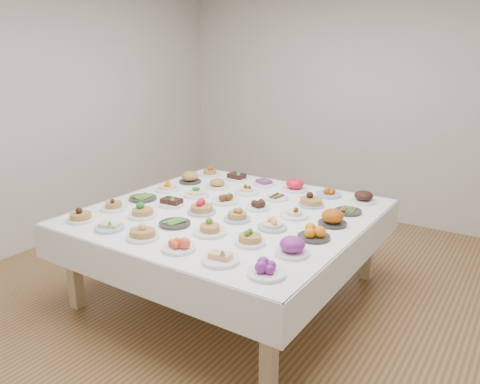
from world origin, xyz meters
The scene contains 38 objects.
room_envelope centered at (0.00, 0.00, 1.83)m, with size 5.02×5.02×2.81m.
display_table centered at (-0.17, -0.10, 0.68)m, with size 2.21×2.21×0.75m.
dish_0 centered at (-1.02, -0.95, 0.81)m, with size 0.21×0.21×0.13m.
dish_1 centered at (-0.69, -0.95, 0.78)m, with size 0.22×0.22×0.09m.
dish_2 centered at (-0.35, -0.94, 0.82)m, with size 0.24×0.23×0.15m.
dish_3 centered at (0.00, -0.95, 0.80)m, with size 0.23×0.23×0.10m.
dish_4 centered at (0.34, -0.95, 0.79)m, with size 0.24×0.24×0.10m.
dish_5 centered at (0.68, -0.95, 0.80)m, with size 0.23×0.23×0.11m.
dish_6 centered at (-1.01, -0.61, 0.80)m, with size 0.22×0.22×0.12m.
dish_7 centered at (-0.68, -0.60, 0.82)m, with size 0.23×0.23×0.15m.
dish_8 centered at (-0.34, -0.61, 0.77)m, with size 0.24×0.24×0.05m.
dish_9 centered at (-0.01, -0.60, 0.82)m, with size 0.25×0.25×0.14m.
dish_10 centered at (0.35, -0.60, 0.81)m, with size 0.21×0.21×0.12m.
dish_11 centered at (0.67, -0.59, 0.81)m, with size 0.23×0.23×0.12m.
dish_12 centered at (-1.01, -0.27, 0.77)m, with size 0.25×0.25×0.05m.
dish_13 centered at (-0.68, -0.26, 0.79)m, with size 0.22×0.22×0.10m.
dish_14 centered at (-0.34, -0.27, 0.82)m, with size 0.23×0.23×0.15m.
dish_15 centered at (0.01, -0.26, 0.81)m, with size 0.21×0.21×0.12m.
dish_16 centered at (0.33, -0.26, 0.81)m, with size 0.22×0.22×0.12m.
dish_17 centered at (0.67, -0.27, 0.80)m, with size 0.23×0.23×0.11m.
dish_18 centered at (-1.02, 0.07, 0.81)m, with size 0.23×0.23×0.13m.
dish_19 centered at (-0.67, 0.08, 0.80)m, with size 0.23×0.23×0.12m.
dish_20 centered at (-0.35, 0.08, 0.79)m, with size 0.25×0.25×0.10m.
dish_21 centered at (0.00, 0.08, 0.78)m, with size 0.21×0.21×0.09m.
dish_22 centered at (0.34, 0.07, 0.80)m, with size 0.23×0.23×0.11m.
dish_23 centered at (0.68, 0.07, 0.82)m, with size 0.24×0.24×0.14m.
dish_24 centered at (-1.02, 0.42, 0.82)m, with size 0.24×0.24×0.14m.
dish_25 centered at (-0.67, 0.41, 0.81)m, with size 0.23×0.23×0.13m.
dish_26 centered at (-0.33, 0.41, 0.80)m, with size 0.23×0.23×0.11m.
dish_27 centered at (-0.01, 0.41, 0.77)m, with size 0.21×0.21×0.05m.
dish_28 centered at (0.34, 0.41, 0.82)m, with size 0.24×0.23×0.14m.
dish_29 centered at (0.67, 0.41, 0.77)m, with size 0.22×0.22×0.05m.
dish_30 centered at (-1.02, 0.76, 0.80)m, with size 0.22×0.22×0.12m.
dish_31 centered at (-0.68, 0.76, 0.79)m, with size 0.21×0.21×0.10m.
dish_32 centered at (-0.34, 0.75, 0.79)m, with size 0.22×0.22×0.10m.
dish_33 centered at (0.00, 0.75, 0.81)m, with size 0.25×0.25×0.14m.
dish_34 centered at (0.34, 0.76, 0.79)m, with size 0.24×0.24×0.09m.
dish_35 centered at (0.68, 0.75, 0.81)m, with size 0.22×0.22×0.12m.
Camera 1 is at (1.95, -3.15, 2.03)m, focal length 35.00 mm.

